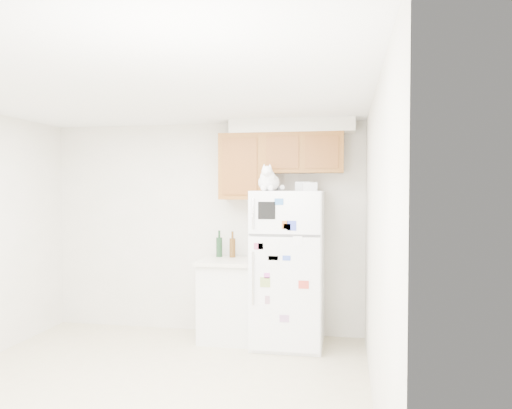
% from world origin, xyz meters
% --- Properties ---
extents(ground_plane, '(3.80, 4.00, 0.01)m').
position_xyz_m(ground_plane, '(0.00, 0.00, -0.01)').
color(ground_plane, beige).
extents(room_shell, '(3.84, 4.04, 2.52)m').
position_xyz_m(room_shell, '(0.12, 0.24, 1.67)').
color(room_shell, silver).
rests_on(room_shell, ground_plane).
extents(refrigerator, '(0.76, 0.78, 1.70)m').
position_xyz_m(refrigerator, '(1.06, 1.61, 0.85)').
color(refrigerator, white).
rests_on(refrigerator, ground_plane).
extents(base_counter, '(0.64, 0.64, 0.92)m').
position_xyz_m(base_counter, '(0.37, 1.68, 0.46)').
color(base_counter, white).
rests_on(base_counter, ground_plane).
extents(cat, '(0.28, 0.41, 0.29)m').
position_xyz_m(cat, '(0.86, 1.45, 1.81)').
color(cat, white).
rests_on(cat, refrigerator).
extents(storage_box_back, '(0.21, 0.18, 0.10)m').
position_xyz_m(storage_box_back, '(1.22, 1.74, 1.75)').
color(storage_box_back, white).
rests_on(storage_box_back, refrigerator).
extents(storage_box_front, '(0.17, 0.13, 0.09)m').
position_xyz_m(storage_box_front, '(1.29, 1.58, 1.74)').
color(storage_box_front, white).
rests_on(storage_box_front, refrigerator).
extents(bottle_green, '(0.07, 0.07, 0.31)m').
position_xyz_m(bottle_green, '(0.21, 1.86, 1.08)').
color(bottle_green, '#19381E').
rests_on(bottle_green, base_counter).
extents(bottle_amber, '(0.07, 0.07, 0.30)m').
position_xyz_m(bottle_amber, '(0.37, 1.85, 1.07)').
color(bottle_amber, '#593814').
rests_on(bottle_amber, base_counter).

